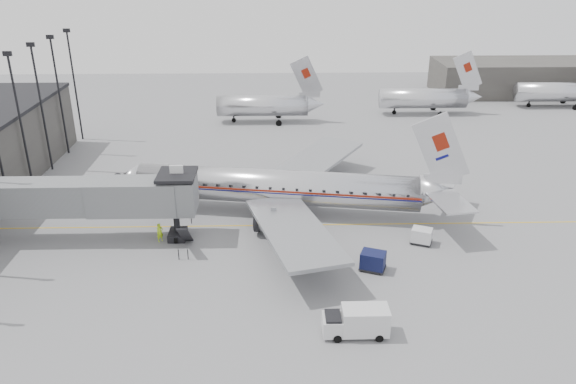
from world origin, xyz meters
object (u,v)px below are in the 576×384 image
airliner (284,187)px  baggage_cart_white (422,236)px  ramp_worker (160,233)px  baggage_cart_navy (373,261)px  service_van (357,321)px

airliner → baggage_cart_white: airliner is taller
ramp_worker → baggage_cart_navy: bearing=-59.1°
airliner → baggage_cart_white: 14.39m
baggage_cart_white → ramp_worker: size_ratio=1.26×
baggage_cart_navy → service_van: bearing=-85.2°
baggage_cart_navy → ramp_worker: (-18.76, 5.49, 0.03)m
airliner → baggage_cart_navy: (7.26, -11.37, -1.96)m
airliner → ramp_worker: bearing=-143.3°
service_van → baggage_cart_navy: (2.58, 8.62, -0.26)m
baggage_cart_white → ramp_worker: ramp_worker is taller
airliner → baggage_cart_navy: bearing=-47.9°
service_van → baggage_cart_navy: bearing=73.3°
ramp_worker → service_van: bearing=-83.9°
airliner → baggage_cart_white: size_ratio=15.60×
airliner → ramp_worker: airliner is taller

